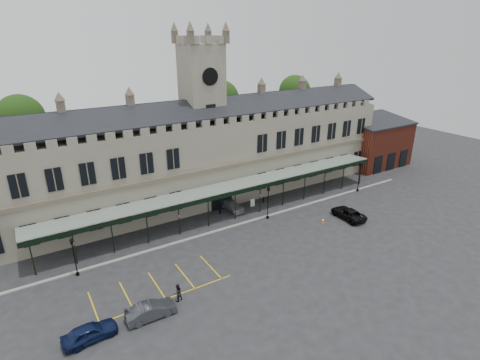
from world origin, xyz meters
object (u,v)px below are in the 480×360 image
car_left_b (151,310)px  car_taxi (231,205)px  car_left_a (90,332)px  car_van (348,213)px  lamp_post_mid (268,199)px  lamp_post_left (74,254)px  person_a (127,316)px  lamp_post_right (360,174)px  sign_board (253,203)px  station_building (205,156)px  traffic_cone (323,221)px  person_b (178,293)px  clock_tower (203,111)px

car_left_b → car_taxi: car_left_b is taller
car_left_a → car_van: 34.27m
lamp_post_mid → car_left_a: 26.78m
lamp_post_left → lamp_post_mid: (24.12, 0.13, 0.21)m
lamp_post_mid → person_a: 23.87m
lamp_post_mid → car_taxi: lamp_post_mid is taller
lamp_post_right → car_van: bearing=-145.3°
sign_board → car_van: car_van is taller
station_building → traffic_cone: station_building is taller
car_van → car_left_b: bearing=10.2°
lamp_post_mid → car_taxi: size_ratio=1.04×
lamp_post_right → car_taxi: lamp_post_right is taller
car_left_a → car_taxi: size_ratio=0.96×
station_building → lamp_post_mid: 12.07m
sign_board → car_left_b: car_left_b is taller
car_taxi → car_van: (12.00, -10.60, 0.05)m
car_taxi → lamp_post_mid: bearing=-67.5°
lamp_post_mid → car_left_b: lamp_post_mid is taller
car_left_b → station_building: bearing=-36.5°
lamp_post_mid → lamp_post_right: 17.59m
station_building → sign_board: 9.82m
car_left_b → person_a: size_ratio=2.80×
station_building → person_b: station_building is taller
clock_tower → person_b: size_ratio=13.89×
car_van → person_a: size_ratio=3.25×
person_b → car_taxi: bearing=-147.5°
lamp_post_left → person_a: 10.05m
car_left_a → station_building: bearing=-49.5°
lamp_post_left → traffic_cone: size_ratio=6.80×
car_left_a → car_left_b: bearing=-95.4°
traffic_cone → car_left_b: bearing=-168.4°
car_van → person_a: bearing=9.1°
traffic_cone → car_left_b: car_left_b is taller
sign_board → station_building: bearing=126.2°
station_building → person_b: (-13.09, -20.11, -5.57)m
lamp_post_mid → traffic_cone: size_ratio=7.36×
lamp_post_left → traffic_cone: lamp_post_left is taller
lamp_post_mid → person_b: lamp_post_mid is taller
person_a → lamp_post_mid: bearing=6.4°
car_left_a → person_a: 3.08m
lamp_post_right → person_a: (-39.29, -9.87, -2.15)m
car_taxi → person_a: 23.95m
person_a → person_b: size_ratio=0.88×
station_building → car_taxi: station_building is taller
sign_board → car_taxi: 3.21m
clock_tower → lamp_post_left: 25.44m
lamp_post_mid → traffic_cone: bearing=-42.0°
clock_tower → lamp_post_right: (21.36, -10.81, -10.17)m
car_taxi → person_b: person_b is taller
sign_board → person_a: bearing=-143.1°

